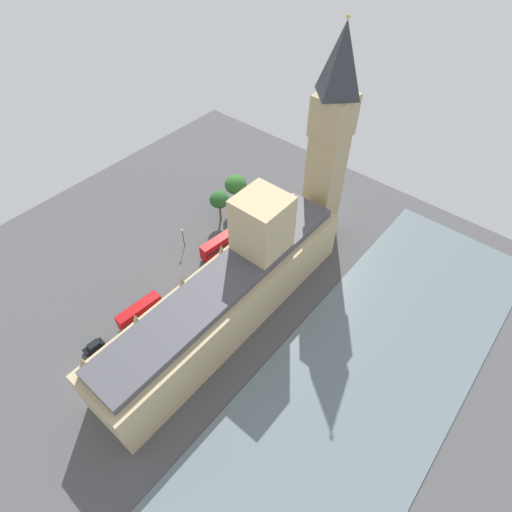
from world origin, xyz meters
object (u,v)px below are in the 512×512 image
object	(u,v)px
car_black_midblock	(94,346)
street_lamp_leading	(219,206)
parliament_building	(233,290)
pedestrian_near_tower	(258,242)
double_decker_bus_trailing	(140,312)
car_blue_far_end	(190,282)
car_yellow_cab_under_trees	(248,227)
clock_tower	(330,138)
plane_tree_kerbside	(219,200)
pedestrian_opposite_hall	(111,370)
street_lamp_slot_10	(183,235)
double_decker_bus_by_river_gate	(219,245)
plane_tree_corner	(236,185)

from	to	relation	value
car_black_midblock	street_lamp_leading	world-z (taller)	street_lamp_leading
parliament_building	pedestrian_near_tower	size ratio (longest dim) A/B	39.93
double_decker_bus_trailing	car_black_midblock	distance (m)	11.68
car_blue_far_end	double_decker_bus_trailing	world-z (taller)	double_decker_bus_trailing
car_yellow_cab_under_trees	car_black_midblock	distance (m)	49.12
clock_tower	car_black_midblock	xyz separation A→B (m)	(14.80, 62.45, -26.51)
double_decker_bus_trailing	plane_tree_kerbside	size ratio (longest dim) A/B	1.12
parliament_building	clock_tower	xyz separation A→B (m)	(1.77, -36.26, 19.28)
car_yellow_cab_under_trees	plane_tree_kerbside	size ratio (longest dim) A/B	0.50
double_decker_bus_trailing	pedestrian_opposite_hall	world-z (taller)	double_decker_bus_trailing
street_lamp_slot_10	car_yellow_cab_under_trees	bearing A→B (deg)	-119.01
car_blue_far_end	pedestrian_opposite_hall	xyz separation A→B (m)	(-4.55, 26.35, -0.17)
double_decker_bus_trailing	pedestrian_near_tower	world-z (taller)	double_decker_bus_trailing
double_decker_bus_by_river_gate	plane_tree_corner	size ratio (longest dim) A/B	1.04
car_blue_far_end	pedestrian_near_tower	xyz separation A→B (m)	(-3.93, -21.13, -0.16)
car_blue_far_end	plane_tree_kerbside	world-z (taller)	plane_tree_kerbside
clock_tower	street_lamp_leading	xyz separation A→B (m)	(22.77, 15.02, -22.78)
car_yellow_cab_under_trees	double_decker_bus_by_river_gate	xyz separation A→B (m)	(0.10, 11.26, 1.74)
car_yellow_cab_under_trees	double_decker_bus_by_river_gate	bearing A→B (deg)	-87.10
clock_tower	car_yellow_cab_under_trees	xyz separation A→B (m)	(13.89, 13.34, -26.51)
plane_tree_kerbside	car_yellow_cab_under_trees	bearing A→B (deg)	-167.27
car_blue_far_end	pedestrian_near_tower	size ratio (longest dim) A/B	3.04
clock_tower	double_decker_bus_trailing	size ratio (longest dim) A/B	4.98
pedestrian_opposite_hall	car_blue_far_end	bearing A→B (deg)	-76.78
parliament_building	plane_tree_kerbside	bearing A→B (deg)	-41.16
car_black_midblock	street_lamp_leading	size ratio (longest dim) A/B	0.68
double_decker_bus_by_river_gate	street_lamp_leading	world-z (taller)	street_lamp_leading
double_decker_bus_trailing	plane_tree_corner	xyz separation A→B (m)	(9.92, -43.17, 4.98)
clock_tower	car_blue_far_end	size ratio (longest dim) A/B	10.72
street_lamp_slot_10	pedestrian_opposite_hall	bearing A→B (deg)	113.61
car_yellow_cab_under_trees	car_blue_far_end	world-z (taller)	same
parliament_building	street_lamp_leading	world-z (taller)	parliament_building
car_black_midblock	pedestrian_opposite_hall	size ratio (longest dim) A/B	2.82
car_yellow_cab_under_trees	street_lamp_leading	world-z (taller)	street_lamp_leading
double_decker_bus_trailing	plane_tree_corner	world-z (taller)	plane_tree_corner
plane_tree_kerbside	car_black_midblock	bearing A→B (deg)	99.00
double_decker_bus_by_river_gate	car_yellow_cab_under_trees	bearing A→B (deg)	-84.82
car_blue_far_end	plane_tree_kerbside	bearing A→B (deg)	-59.10
pedestrian_near_tower	plane_tree_kerbside	xyz separation A→B (m)	(14.21, -0.69, 6.48)
double_decker_bus_by_river_gate	pedestrian_near_tower	bearing A→B (deg)	-118.60
parliament_building	double_decker_bus_trailing	xyz separation A→B (m)	(14.79, 14.77, -5.49)
street_lamp_leading	street_lamp_slot_10	xyz separation A→B (m)	(-0.24, 13.89, -0.41)
pedestrian_opposite_hall	plane_tree_corner	distance (m)	58.06
street_lamp_slot_10	clock_tower	bearing A→B (deg)	-127.92
double_decker_bus_by_river_gate	pedestrian_near_tower	distance (m)	10.68
plane_tree_corner	pedestrian_near_tower	bearing A→B (deg)	151.58
plane_tree_corner	double_decker_bus_trailing	bearing A→B (deg)	102.95
plane_tree_kerbside	street_lamp_leading	world-z (taller)	plane_tree_kerbside
pedestrian_near_tower	car_yellow_cab_under_trees	bearing A→B (deg)	55.29
clock_tower	car_yellow_cab_under_trees	size ratio (longest dim) A/B	11.15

